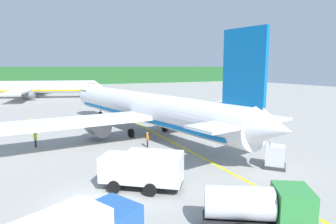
{
  "coord_description": "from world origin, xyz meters",
  "views": [
    {
      "loc": [
        -2.7,
        -18.53,
        8.65
      ],
      "look_at": [
        12.29,
        13.34,
        3.21
      ],
      "focal_mm": 31.12,
      "sensor_mm": 36.0,
      "label": 1
    }
  ],
  "objects_px": {
    "airliner_foreground": "(145,108)",
    "crew_loader_right": "(31,123)",
    "service_truck_catering": "(143,168)",
    "airliner_mid_apron": "(34,87)",
    "cargo_container_near": "(275,157)",
    "crew_loader_left": "(147,138)",
    "service_truck_baggage": "(259,205)",
    "crew_marshaller": "(35,138)"
  },
  "relations": [
    {
      "from": "service_truck_catering",
      "to": "crew_loader_left",
      "type": "height_order",
      "value": "service_truck_catering"
    },
    {
      "from": "airliner_mid_apron",
      "to": "crew_loader_right",
      "type": "relative_size",
      "value": 21.08
    },
    {
      "from": "airliner_foreground",
      "to": "cargo_container_near",
      "type": "relative_size",
      "value": 16.6
    },
    {
      "from": "service_truck_catering",
      "to": "crew_loader_right",
      "type": "xyz_separation_m",
      "value": [
        -7.12,
        25.12,
        -0.48
      ]
    },
    {
      "from": "crew_loader_left",
      "to": "crew_loader_right",
      "type": "relative_size",
      "value": 0.96
    },
    {
      "from": "service_truck_baggage",
      "to": "crew_marshaller",
      "type": "relative_size",
      "value": 3.27
    },
    {
      "from": "airliner_mid_apron",
      "to": "crew_loader_right",
      "type": "height_order",
      "value": "airliner_mid_apron"
    },
    {
      "from": "airliner_foreground",
      "to": "service_truck_catering",
      "type": "relative_size",
      "value": 6.96
    },
    {
      "from": "service_truck_baggage",
      "to": "crew_loader_right",
      "type": "relative_size",
      "value": 3.28
    },
    {
      "from": "airliner_mid_apron",
      "to": "cargo_container_near",
      "type": "bearing_deg",
      "value": -75.8
    },
    {
      "from": "service_truck_catering",
      "to": "crew_loader_left",
      "type": "distance_m",
      "value": 11.01
    },
    {
      "from": "airliner_foreground",
      "to": "crew_loader_right",
      "type": "distance_m",
      "value": 16.18
    },
    {
      "from": "airliner_foreground",
      "to": "crew_marshaller",
      "type": "xyz_separation_m",
      "value": [
        -13.18,
        -1.34,
        -2.35
      ]
    },
    {
      "from": "crew_loader_left",
      "to": "airliner_foreground",
      "type": "bearing_deg",
      "value": 71.73
    },
    {
      "from": "cargo_container_near",
      "to": "crew_loader_right",
      "type": "height_order",
      "value": "cargo_container_near"
    },
    {
      "from": "airliner_mid_apron",
      "to": "crew_marshaller",
      "type": "height_order",
      "value": "airliner_mid_apron"
    },
    {
      "from": "crew_loader_right",
      "to": "airliner_mid_apron",
      "type": "bearing_deg",
      "value": 88.88
    },
    {
      "from": "service_truck_catering",
      "to": "crew_marshaller",
      "type": "xyz_separation_m",
      "value": [
        -6.76,
        15.25,
        -0.48
      ]
    },
    {
      "from": "cargo_container_near",
      "to": "crew_loader_left",
      "type": "distance_m",
      "value": 13.23
    },
    {
      "from": "service_truck_catering",
      "to": "cargo_container_near",
      "type": "xyz_separation_m",
      "value": [
        11.91,
        -0.69,
        -0.53
      ]
    },
    {
      "from": "airliner_mid_apron",
      "to": "crew_loader_left",
      "type": "height_order",
      "value": "airliner_mid_apron"
    },
    {
      "from": "cargo_container_near",
      "to": "crew_marshaller",
      "type": "relative_size",
      "value": 1.42
    },
    {
      "from": "service_truck_baggage",
      "to": "service_truck_catering",
      "type": "xyz_separation_m",
      "value": [
        -3.76,
        7.66,
        0.13
      ]
    },
    {
      "from": "crew_loader_right",
      "to": "airliner_foreground",
      "type": "bearing_deg",
      "value": -32.22
    },
    {
      "from": "cargo_container_near",
      "to": "crew_marshaller",
      "type": "height_order",
      "value": "cargo_container_near"
    },
    {
      "from": "service_truck_baggage",
      "to": "cargo_container_near",
      "type": "distance_m",
      "value": 10.72
    },
    {
      "from": "crew_loader_right",
      "to": "crew_loader_left",
      "type": "bearing_deg",
      "value": -52.73
    },
    {
      "from": "service_truck_baggage",
      "to": "crew_loader_left",
      "type": "xyz_separation_m",
      "value": [
        0.53,
        17.79,
        -0.4
      ]
    },
    {
      "from": "airliner_mid_apron",
      "to": "crew_loader_left",
      "type": "bearing_deg",
      "value": -80.19
    },
    {
      "from": "crew_marshaller",
      "to": "crew_loader_right",
      "type": "bearing_deg",
      "value": 92.11
    },
    {
      "from": "crew_loader_left",
      "to": "crew_loader_right",
      "type": "distance_m",
      "value": 18.84
    },
    {
      "from": "service_truck_baggage",
      "to": "airliner_mid_apron",
      "type": "bearing_deg",
      "value": 97.24
    },
    {
      "from": "airliner_mid_apron",
      "to": "service_truck_catering",
      "type": "relative_size",
      "value": 6.19
    },
    {
      "from": "airliner_mid_apron",
      "to": "service_truck_baggage",
      "type": "relative_size",
      "value": 6.43
    },
    {
      "from": "airliner_foreground",
      "to": "service_truck_catering",
      "type": "distance_m",
      "value": 17.88
    },
    {
      "from": "cargo_container_near",
      "to": "crew_loader_left",
      "type": "relative_size",
      "value": 1.48
    },
    {
      "from": "service_truck_baggage",
      "to": "crew_loader_right",
      "type": "height_order",
      "value": "service_truck_baggage"
    },
    {
      "from": "crew_loader_left",
      "to": "service_truck_catering",
      "type": "bearing_deg",
      "value": -112.94
    },
    {
      "from": "airliner_mid_apron",
      "to": "crew_loader_left",
      "type": "relative_size",
      "value": 21.89
    },
    {
      "from": "airliner_mid_apron",
      "to": "service_truck_catering",
      "type": "bearing_deg",
      "value": -84.99
    },
    {
      "from": "service_truck_catering",
      "to": "airliner_mid_apron",
      "type": "bearing_deg",
      "value": 95.01
    },
    {
      "from": "cargo_container_near",
      "to": "crew_loader_left",
      "type": "bearing_deg",
      "value": 125.15
    }
  ]
}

